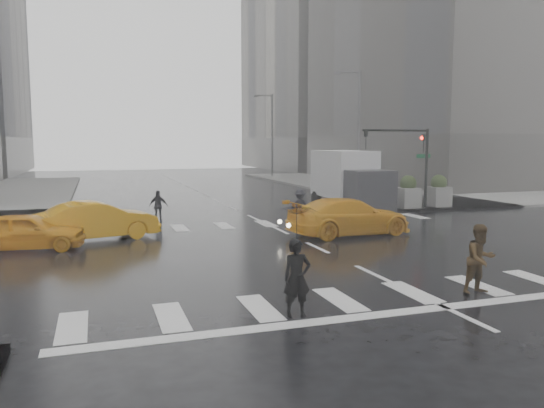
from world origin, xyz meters
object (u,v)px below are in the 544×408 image
object	(u,v)px
pedestrian_brown	(481,259)
taxi_mid	(97,221)
box_truck	(350,179)
taxi_front	(27,231)
traffic_signal_pole	(411,152)

from	to	relation	value
pedestrian_brown	taxi_mid	xyz separation A→B (m)	(-8.97, 10.71, -0.12)
pedestrian_brown	taxi_mid	distance (m)	13.97
pedestrian_brown	box_truck	distance (m)	16.59
taxi_front	taxi_mid	size ratio (longest dim) A/B	0.85
taxi_mid	box_truck	distance (m)	14.46
pedestrian_brown	taxi_front	size ratio (longest dim) A/B	0.45
traffic_signal_pole	taxi_front	distance (m)	19.65
taxi_mid	box_truck	size ratio (longest dim) A/B	0.74
traffic_signal_pole	pedestrian_brown	size ratio (longest dim) A/B	2.59
pedestrian_brown	box_truck	bearing A→B (deg)	71.40
traffic_signal_pole	box_truck	bearing A→B (deg)	155.87
traffic_signal_pole	pedestrian_brown	distance (m)	16.58
traffic_signal_pole	taxi_mid	bearing A→B (deg)	-166.65
pedestrian_brown	box_truck	size ratio (longest dim) A/B	0.28
traffic_signal_pole	box_truck	world-z (taller)	traffic_signal_pole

